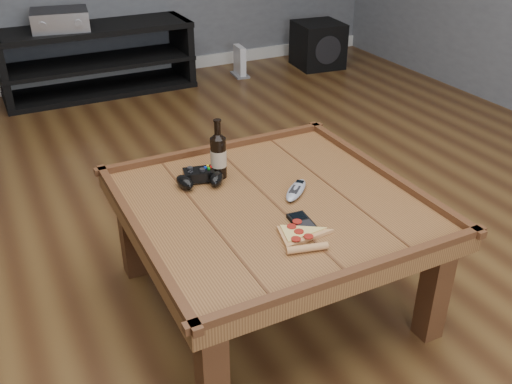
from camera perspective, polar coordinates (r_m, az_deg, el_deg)
name	(u,v)px	position (r m, az deg, el deg)	size (l,w,h in m)	color
ground	(270,300)	(2.28, 1.46, -10.76)	(6.00, 6.00, 0.00)	#3E2411
baseboard	(94,77)	(4.81, -15.90, 11.03)	(5.00, 0.02, 0.10)	silver
coffee_table	(272,216)	(2.05, 1.59, -2.37)	(1.03, 1.03, 0.48)	brown
media_console	(98,60)	(4.53, -15.55, 12.58)	(1.40, 0.45, 0.50)	black
beer_bottle	(218,154)	(2.15, -3.78, 3.78)	(0.06, 0.06, 0.23)	black
game_controller	(200,178)	(2.14, -5.64, 1.44)	(0.20, 0.15, 0.05)	black
pizza_slice	(300,236)	(1.82, 4.42, -4.41)	(0.20, 0.26, 0.02)	tan
smartphone	(302,222)	(1.90, 4.60, -3.00)	(0.07, 0.12, 0.02)	black
remote_control	(296,190)	(2.07, 4.02, 0.20)	(0.16, 0.16, 0.03)	#92969F
av_receiver	(60,20)	(4.42, -19.00, 15.99)	(0.43, 0.38, 0.13)	black
subwoofer	(318,45)	(5.06, 6.22, 14.44)	(0.41, 0.41, 0.37)	black
game_console	(240,63)	(4.79, -1.64, 12.82)	(0.13, 0.21, 0.25)	slate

